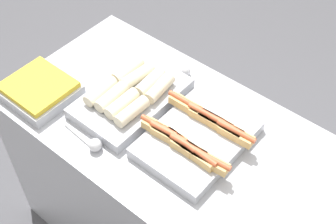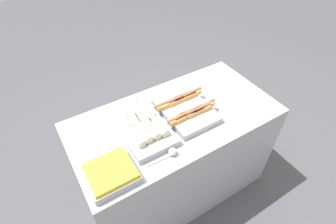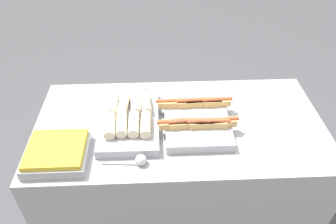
% 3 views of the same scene
% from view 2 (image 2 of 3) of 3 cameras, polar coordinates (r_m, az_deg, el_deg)
% --- Properties ---
extents(ground_plane, '(12.00, 12.00, 0.00)m').
position_cam_2_polar(ground_plane, '(2.66, 1.19, -15.40)').
color(ground_plane, '#4C4C51').
extents(counter, '(1.55, 0.79, 0.93)m').
position_cam_2_polar(counter, '(2.28, 1.36, -9.37)').
color(counter, '#A8AAB2').
rests_on(counter, ground_plane).
extents(tray_hotdogs, '(0.42, 0.46, 0.10)m').
position_cam_2_polar(tray_hotdogs, '(1.94, 3.87, 0.73)').
color(tray_hotdogs, '#A8AAB2').
rests_on(tray_hotdogs, counter).
extents(tray_wraps, '(0.31, 0.49, 0.10)m').
position_cam_2_polar(tray_wraps, '(1.81, -5.55, -3.23)').
color(tray_wraps, '#A8AAB2').
rests_on(tray_wraps, counter).
extents(tray_side_front, '(0.29, 0.27, 0.07)m').
position_cam_2_polar(tray_side_front, '(1.61, -12.38, -12.88)').
color(tray_side_front, '#A8AAB2').
rests_on(tray_side_front, counter).
extents(serving_spoon_near, '(0.21, 0.05, 0.05)m').
position_cam_2_polar(serving_spoon_near, '(1.68, 0.74, -8.85)').
color(serving_spoon_near, silver).
rests_on(serving_spoon_near, counter).
extents(serving_spoon_far, '(0.22, 0.05, 0.05)m').
position_cam_2_polar(serving_spoon_far, '(2.03, -7.72, 2.03)').
color(serving_spoon_far, silver).
rests_on(serving_spoon_far, counter).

